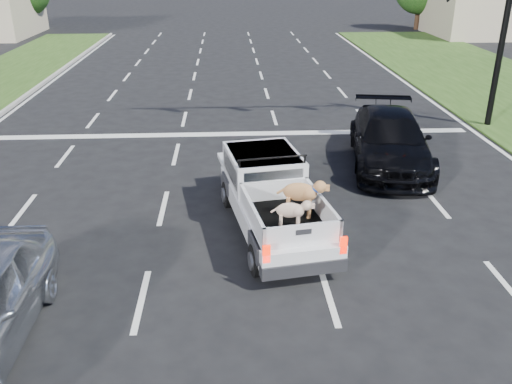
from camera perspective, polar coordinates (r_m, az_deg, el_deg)
ground at (r=10.32m, az=-2.16°, el=-11.05°), size 160.00×160.00×0.00m
road_markings at (r=16.14m, az=-2.63°, el=2.41°), size 17.75×60.00×0.01m
pickup_truck at (r=12.36m, az=1.77°, el=-0.44°), size 2.44×4.93×1.77m
black_coupe at (r=16.77m, az=13.92°, el=5.36°), size 3.04×5.66×1.56m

